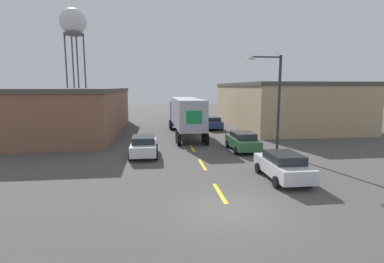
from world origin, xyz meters
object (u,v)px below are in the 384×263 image
semi_truck (185,113)px  parked_car_right_mid (243,141)px  water_tower (73,24)px  parked_car_right_far (212,123)px  street_lamp (275,97)px  parked_car_left_far (144,146)px  parked_car_right_near (283,166)px

semi_truck → parked_car_right_mid: bearing=-66.5°
parked_car_right_mid → water_tower: size_ratio=0.23×
parked_car_right_far → street_lamp: 14.39m
street_lamp → parked_car_left_far: bearing=178.1°
parked_car_right_far → parked_car_right_mid: 12.54m
parked_car_right_far → parked_car_right_mid: size_ratio=1.00×
semi_truck → parked_car_left_far: size_ratio=3.03×
semi_truck → street_lamp: bearing=-59.8°
parked_car_right_far → parked_car_right_mid: same height
parked_car_right_mid → street_lamp: 4.24m
semi_truck → parked_car_left_far: bearing=-114.3°
parked_car_right_mid → water_tower: 45.00m
parked_car_right_far → parked_car_left_far: (-7.69, -13.49, 0.00)m
semi_truck → street_lamp: (5.72, -9.49, 1.97)m
street_lamp → parked_car_right_far: bearing=98.2°
parked_car_right_near → parked_car_right_mid: bearing=90.0°
parked_car_left_far → water_tower: water_tower is taller
semi_truck → parked_car_right_mid: semi_truck is taller
parked_car_left_far → street_lamp: bearing=-1.9°
parked_car_right_far → water_tower: (-21.38, 23.85, 15.61)m
parked_car_right_near → parked_car_right_mid: (0.00, 7.56, 0.00)m
water_tower → street_lamp: (23.38, -37.67, -12.09)m
parked_car_right_mid → parked_car_left_far: bearing=-173.0°
parked_car_left_far → parked_car_right_mid: same height
semi_truck → parked_car_right_far: bearing=48.4°
semi_truck → parked_car_right_far: 5.91m
street_lamp → water_tower: bearing=121.8°
parked_car_right_mid → water_tower: (-21.38, 36.39, 15.61)m
parked_car_right_far → parked_car_left_far: 15.53m
parked_car_right_far → parked_car_right_mid: (0.00, -12.54, 0.00)m
parked_car_right_near → parked_car_right_far: same height
semi_truck → street_lamp: size_ratio=1.80×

